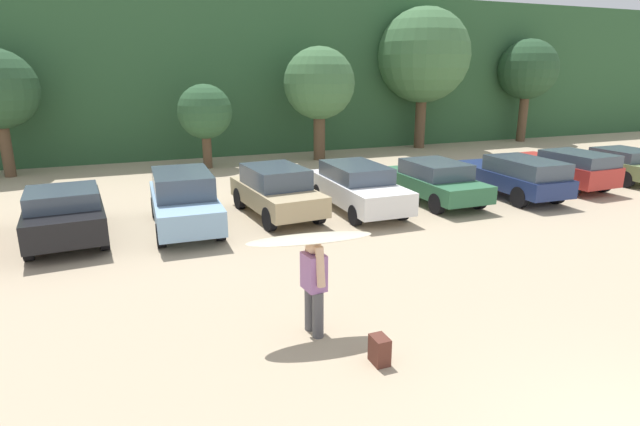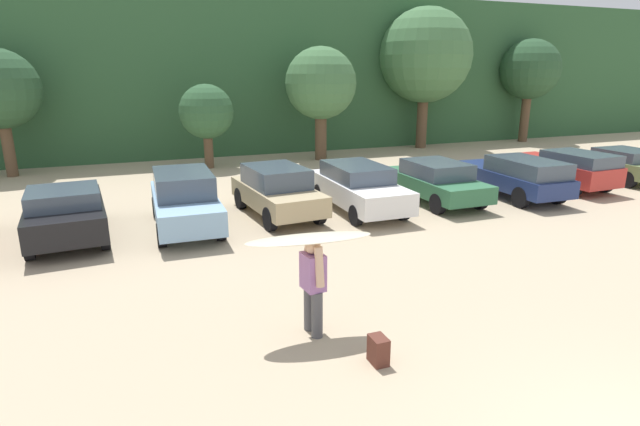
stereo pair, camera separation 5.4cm
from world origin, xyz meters
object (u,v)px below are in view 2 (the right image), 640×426
object	(u,v)px
parked_car_navy	(514,175)
surfboard_cream	(309,239)
parked_car_tan	(277,190)
parked_car_black	(66,212)
person_adult	(313,281)
backpack_dropped	(378,350)
parked_car_white	(358,186)
parked_car_forest_green	(435,180)
parked_car_sky_blue	(185,199)
parked_car_olive_green	(619,163)
parked_car_red	(564,168)

from	to	relation	value
parked_car_navy	surfboard_cream	size ratio (longest dim) A/B	2.18
parked_car_tan	surfboard_cream	world-z (taller)	surfboard_cream
parked_car_black	person_adult	world-z (taller)	person_adult
backpack_dropped	parked_car_navy	bearing A→B (deg)	39.23
parked_car_white	parked_car_forest_green	distance (m)	2.97
parked_car_white	backpack_dropped	bearing A→B (deg)	157.06
parked_car_sky_blue	parked_car_forest_green	world-z (taller)	parked_car_sky_blue
parked_car_white	parked_car_olive_green	distance (m)	12.15
parked_car_olive_green	parked_car_black	bearing A→B (deg)	92.04
parked_car_sky_blue	parked_car_white	xyz separation A→B (m)	(5.51, -0.10, -0.05)
parked_car_forest_green	backpack_dropped	bearing A→B (deg)	141.94
parked_car_forest_green	parked_car_olive_green	distance (m)	9.18
parked_car_tan	surfboard_cream	size ratio (longest dim) A/B	1.91
parked_car_sky_blue	parked_car_black	bearing A→B (deg)	90.71
parked_car_tan	surfboard_cream	xyz separation A→B (m)	(-1.60, -7.30, 0.90)
surfboard_cream	backpack_dropped	world-z (taller)	surfboard_cream
parked_car_olive_green	person_adult	bearing A→B (deg)	115.80
parked_car_sky_blue	parked_car_forest_green	distance (m)	8.48
parked_car_white	surfboard_cream	size ratio (longest dim) A/B	2.05
parked_car_red	parked_car_tan	bearing A→B (deg)	87.04
parked_car_sky_blue	person_adult	distance (m)	7.27
parked_car_white	parked_car_forest_green	world-z (taller)	parked_car_white
parked_car_olive_green	parked_car_forest_green	bearing A→B (deg)	93.18
parked_car_sky_blue	backpack_dropped	xyz separation A→B (m)	(1.89, -8.42, -0.62)
parked_car_olive_green	backpack_dropped	xyz separation A→B (m)	(-15.77, -8.62, -0.50)
parked_car_red	backpack_dropped	bearing A→B (deg)	122.15
person_adult	parked_car_red	bearing A→B (deg)	-157.59
person_adult	surfboard_cream	distance (m)	0.74
parked_car_sky_blue	parked_car_navy	bearing A→B (deg)	-91.23
parked_car_white	parked_car_olive_green	xyz separation A→B (m)	(12.15, 0.30, -0.07)
parked_car_white	parked_car_navy	bearing A→B (deg)	-93.85
parked_car_forest_green	backpack_dropped	world-z (taller)	parked_car_forest_green
parked_car_navy	backpack_dropped	distance (m)	12.43
parked_car_black	parked_car_navy	size ratio (longest dim) A/B	0.88
parked_car_tan	backpack_dropped	world-z (taller)	parked_car_tan
person_adult	backpack_dropped	size ratio (longest dim) A/B	3.87
parked_car_tan	person_adult	xyz separation A→B (m)	(-1.57, -7.37, 0.16)
parked_car_black	parked_car_navy	xyz separation A→B (m)	(14.63, -0.61, 0.04)
backpack_dropped	parked_car_olive_green	bearing A→B (deg)	28.65
parked_car_white	person_adult	distance (m)	8.23
parked_car_navy	parked_car_olive_green	size ratio (longest dim) A/B	1.17
parked_car_red	person_adult	xyz separation A→B (m)	(-13.12, -7.11, 0.19)
parked_car_red	person_adult	distance (m)	14.92
parked_car_red	person_adult	size ratio (longest dim) A/B	2.52
surfboard_cream	backpack_dropped	bearing A→B (deg)	121.79
parked_car_tan	backpack_dropped	bearing A→B (deg)	168.64
parked_car_white	parked_car_olive_green	world-z (taller)	parked_car_white
surfboard_cream	backpack_dropped	distance (m)	2.11
parked_car_sky_blue	parked_car_red	size ratio (longest dim) A/B	1.04
parked_car_sky_blue	parked_car_forest_green	size ratio (longest dim) A/B	1.03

